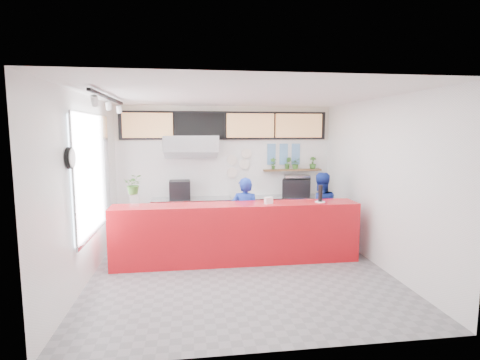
% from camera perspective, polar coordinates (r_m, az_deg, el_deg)
% --- Properties ---
extents(floor, '(5.00, 5.00, 0.00)m').
position_cam_1_polar(floor, '(6.75, -0.03, -13.51)').
color(floor, slate).
rests_on(floor, ground).
extents(ceiling, '(5.00, 5.00, 0.00)m').
position_cam_1_polar(ceiling, '(6.34, -0.03, 12.74)').
color(ceiling, silver).
extents(wall_back, '(5.00, 0.00, 5.00)m').
position_cam_1_polar(wall_back, '(8.84, -2.23, 1.46)').
color(wall_back, white).
rests_on(wall_back, ground).
extents(wall_left, '(0.00, 5.00, 5.00)m').
position_cam_1_polar(wall_left, '(6.53, -22.34, -1.17)').
color(wall_left, white).
rests_on(wall_left, ground).
extents(wall_right, '(0.00, 5.00, 5.00)m').
position_cam_1_polar(wall_right, '(7.15, 20.22, -0.37)').
color(wall_right, white).
rests_on(wall_right, ground).
extents(service_counter, '(4.50, 0.60, 1.10)m').
position_cam_1_polar(service_counter, '(6.96, -0.48, -8.11)').
color(service_counter, red).
rests_on(service_counter, ground).
extents(cream_band, '(5.00, 0.02, 0.80)m').
position_cam_1_polar(cream_band, '(8.79, -2.26, 8.61)').
color(cream_band, beige).
rests_on(cream_band, wall_back).
extents(prep_bench, '(1.80, 0.60, 0.90)m').
position_cam_1_polar(prep_bench, '(8.68, -7.29, -5.74)').
color(prep_bench, '#B2B5BA').
rests_on(prep_bench, ground).
extents(panini_oven, '(0.47, 0.47, 0.41)m').
position_cam_1_polar(panini_oven, '(8.55, -9.16, -1.48)').
color(panini_oven, black).
rests_on(panini_oven, prep_bench).
extents(extraction_hood, '(1.20, 0.70, 0.35)m').
position_cam_1_polar(extraction_hood, '(8.41, -7.48, 5.54)').
color(extraction_hood, '#B2B5BA').
rests_on(extraction_hood, ceiling).
extents(hood_lip, '(1.20, 0.69, 0.31)m').
position_cam_1_polar(hood_lip, '(8.42, -7.46, 4.18)').
color(hood_lip, '#B2B5BA').
rests_on(hood_lip, ceiling).
extents(right_bench, '(1.80, 0.60, 0.90)m').
position_cam_1_polar(right_bench, '(8.99, 7.59, -5.28)').
color(right_bench, '#B2B5BA').
rests_on(right_bench, ground).
extents(espresso_machine, '(0.75, 0.64, 0.41)m').
position_cam_1_polar(espresso_machine, '(8.91, 8.63, -1.13)').
color(espresso_machine, black).
rests_on(espresso_machine, right_bench).
extents(espresso_tray, '(0.62, 0.47, 0.05)m').
position_cam_1_polar(espresso_tray, '(8.88, 8.66, 0.60)').
color(espresso_tray, silver).
rests_on(espresso_tray, espresso_machine).
extents(herb_shelf, '(1.40, 0.18, 0.04)m').
position_cam_1_polar(herb_shelf, '(9.04, 7.98, 1.52)').
color(herb_shelf, brown).
rests_on(herb_shelf, wall_back).
extents(menu_board_far_left, '(1.10, 0.10, 0.55)m').
position_cam_1_polar(menu_board_far_left, '(8.68, -13.88, 8.09)').
color(menu_board_far_left, tan).
rests_on(menu_board_far_left, wall_back).
extents(menu_board_mid_left, '(1.10, 0.10, 0.55)m').
position_cam_1_polar(menu_board_mid_left, '(8.64, -6.13, 8.26)').
color(menu_board_mid_left, black).
rests_on(menu_board_mid_left, wall_back).
extents(menu_board_mid_right, '(1.10, 0.10, 0.55)m').
position_cam_1_polar(menu_board_mid_right, '(8.75, 1.57, 8.29)').
color(menu_board_mid_right, tan).
rests_on(menu_board_mid_right, wall_back).
extents(menu_board_far_right, '(1.10, 0.10, 0.55)m').
position_cam_1_polar(menu_board_far_right, '(9.01, 8.94, 8.18)').
color(menu_board_far_right, tan).
rests_on(menu_board_far_right, wall_back).
extents(soffit, '(4.80, 0.04, 0.65)m').
position_cam_1_polar(soffit, '(8.76, -2.24, 8.29)').
color(soffit, black).
rests_on(soffit, wall_back).
extents(window_pane, '(0.04, 2.20, 1.90)m').
position_cam_1_polar(window_pane, '(6.78, -21.55, 0.87)').
color(window_pane, silver).
rests_on(window_pane, wall_left).
extents(window_frame, '(0.03, 2.30, 2.00)m').
position_cam_1_polar(window_frame, '(6.78, -21.38, 0.88)').
color(window_frame, '#B2B5BA').
rests_on(window_frame, wall_left).
extents(wall_clock_rim, '(0.05, 0.30, 0.30)m').
position_cam_1_polar(wall_clock_rim, '(5.60, -24.50, 3.06)').
color(wall_clock_rim, black).
rests_on(wall_clock_rim, wall_left).
extents(wall_clock_face, '(0.02, 0.26, 0.26)m').
position_cam_1_polar(wall_clock_face, '(5.59, -24.20, 3.07)').
color(wall_clock_face, white).
rests_on(wall_clock_face, wall_left).
extents(track_rail, '(0.05, 2.40, 0.04)m').
position_cam_1_polar(track_rail, '(6.40, -19.43, 11.74)').
color(track_rail, black).
rests_on(track_rail, ceiling).
extents(dec_plate_a, '(0.24, 0.03, 0.24)m').
position_cam_1_polar(dec_plate_a, '(8.80, -1.25, 3.07)').
color(dec_plate_a, silver).
rests_on(dec_plate_a, wall_back).
extents(dec_plate_b, '(0.24, 0.03, 0.24)m').
position_cam_1_polar(dec_plate_b, '(8.85, 0.68, 2.45)').
color(dec_plate_b, silver).
rests_on(dec_plate_b, wall_back).
extents(dec_plate_c, '(0.24, 0.03, 0.24)m').
position_cam_1_polar(dec_plate_c, '(8.83, -1.24, 1.13)').
color(dec_plate_c, silver).
rests_on(dec_plate_c, wall_back).
extents(dec_plate_d, '(0.24, 0.03, 0.24)m').
position_cam_1_polar(dec_plate_d, '(8.84, 1.01, 4.07)').
color(dec_plate_d, silver).
rests_on(dec_plate_d, wall_back).
extents(photo_frame_a, '(0.20, 0.02, 0.25)m').
position_cam_1_polar(photo_frame_a, '(8.96, 4.81, 4.72)').
color(photo_frame_a, '#598CBF').
rests_on(photo_frame_a, wall_back).
extents(photo_frame_b, '(0.20, 0.02, 0.25)m').
position_cam_1_polar(photo_frame_b, '(9.03, 6.67, 4.72)').
color(photo_frame_b, '#598CBF').
rests_on(photo_frame_b, wall_back).
extents(photo_frame_c, '(0.20, 0.02, 0.25)m').
position_cam_1_polar(photo_frame_c, '(9.11, 8.50, 4.71)').
color(photo_frame_c, '#598CBF').
rests_on(photo_frame_c, wall_back).
extents(photo_frame_d, '(0.20, 0.02, 0.25)m').
position_cam_1_polar(photo_frame_d, '(8.97, 4.79, 3.13)').
color(photo_frame_d, '#598CBF').
rests_on(photo_frame_d, wall_back).
extents(photo_frame_e, '(0.20, 0.02, 0.25)m').
position_cam_1_polar(photo_frame_e, '(9.04, 6.65, 3.14)').
color(photo_frame_e, '#598CBF').
rests_on(photo_frame_e, wall_back).
extents(photo_frame_f, '(0.20, 0.02, 0.25)m').
position_cam_1_polar(photo_frame_f, '(9.12, 8.48, 3.14)').
color(photo_frame_f, '#598CBF').
rests_on(photo_frame_f, wall_back).
extents(staff_center, '(0.63, 0.49, 1.53)m').
position_cam_1_polar(staff_center, '(7.41, 0.77, -5.46)').
color(staff_center, navy).
rests_on(staff_center, ground).
extents(staff_right, '(0.77, 0.60, 1.58)m').
position_cam_1_polar(staff_right, '(7.94, 12.08, -4.55)').
color(staff_right, navy).
rests_on(staff_right, ground).
extents(herb_a, '(0.17, 0.14, 0.28)m').
position_cam_1_polar(herb_a, '(8.91, 5.09, 2.52)').
color(herb_a, '#376B25').
rests_on(herb_a, herb_shelf).
extents(herb_b, '(0.20, 0.18, 0.29)m').
position_cam_1_polar(herb_b, '(8.99, 7.30, 2.57)').
color(herb_b, '#376B25').
rests_on(herb_b, herb_shelf).
extents(herb_c, '(0.29, 0.27, 0.26)m').
position_cam_1_polar(herb_c, '(9.05, 8.49, 2.49)').
color(herb_c, '#376B25').
rests_on(herb_c, herb_shelf).
extents(herb_d, '(0.18, 0.17, 0.29)m').
position_cam_1_polar(herb_d, '(9.18, 11.04, 2.58)').
color(herb_d, '#376B25').
rests_on(herb_d, herb_shelf).
extents(glass_vase, '(0.22, 0.22, 0.20)m').
position_cam_1_polar(glass_vase, '(6.82, -15.79, -3.08)').
color(glass_vase, white).
rests_on(glass_vase, service_counter).
extents(basil_vase, '(0.34, 0.31, 0.35)m').
position_cam_1_polar(basil_vase, '(6.78, -15.88, -0.63)').
color(basil_vase, '#376B25').
rests_on(basil_vase, glass_vase).
extents(napkin_holder, '(0.16, 0.13, 0.12)m').
position_cam_1_polar(napkin_holder, '(6.86, 4.39, -3.12)').
color(napkin_holder, white).
rests_on(napkin_holder, service_counter).
extents(white_plate, '(0.24, 0.24, 0.01)m').
position_cam_1_polar(white_plate, '(7.15, 12.10, -3.27)').
color(white_plate, white).
rests_on(white_plate, service_counter).
extents(pepper_mill, '(0.10, 0.10, 0.31)m').
position_cam_1_polar(pepper_mill, '(7.12, 12.14, -1.99)').
color(pepper_mill, black).
rests_on(pepper_mill, white_plate).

